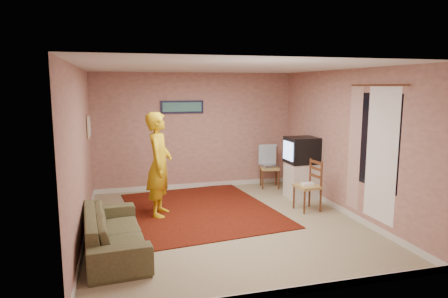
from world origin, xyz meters
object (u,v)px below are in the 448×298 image
object	(u,v)px
crt_tv	(302,150)
person	(159,165)
chair_a	(270,163)
sofa	(114,231)
tv_cabinet	(301,180)
chair_b	(308,180)

from	to	relation	value
crt_tv	person	size ratio (longest dim) A/B	0.34
chair_a	sofa	distance (m)	4.42
tv_cabinet	sofa	size ratio (longest dim) A/B	0.37
crt_tv	person	world-z (taller)	person
tv_cabinet	crt_tv	world-z (taller)	crt_tv
tv_cabinet	crt_tv	distance (m)	0.64
chair_a	sofa	xyz separation A→B (m)	(-3.43, -2.78, -0.28)
tv_cabinet	chair_b	world-z (taller)	chair_b
tv_cabinet	crt_tv	bearing A→B (deg)	-179.28
chair_b	person	bearing A→B (deg)	-105.26
sofa	person	size ratio (longest dim) A/B	1.07
crt_tv	sofa	bearing A→B (deg)	-154.78
crt_tv	chair_a	world-z (taller)	crt_tv
chair_a	chair_b	xyz separation A→B (m)	(0.05, -1.78, 0.01)
tv_cabinet	person	xyz separation A→B (m)	(-2.96, -0.39, 0.56)
person	tv_cabinet	bearing A→B (deg)	-65.55
tv_cabinet	chair_a	distance (m)	1.03
crt_tv	person	xyz separation A→B (m)	(-2.95, -0.39, -0.07)
tv_cabinet	person	world-z (taller)	person
tv_cabinet	chair_a	xyz separation A→B (m)	(-0.32, 0.96, 0.20)
crt_tv	tv_cabinet	bearing A→B (deg)	-0.00
tv_cabinet	sofa	distance (m)	4.17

